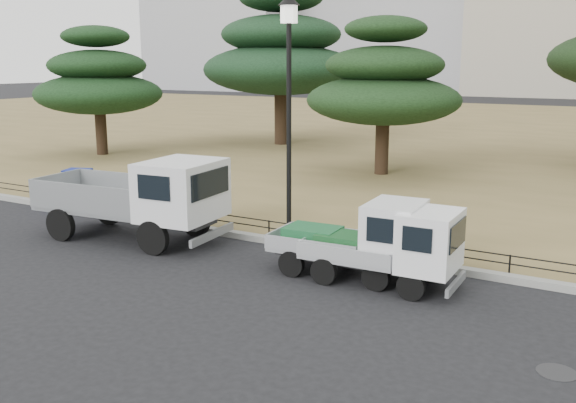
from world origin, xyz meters
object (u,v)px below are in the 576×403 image
Objects in this scene: truck_kei_front at (358,239)px; street_lamp at (289,77)px; truck_large at (139,195)px; truck_kei_rear at (392,247)px; tarp_pile at (76,188)px.

street_lamp is at bearing 145.64° from truck_kei_front.
truck_large is 0.86× the size of street_lamp.
truck_large reaches higher than truck_kei_rear.
truck_large is at bearing -23.71° from tarp_pile.
street_lamp is (-2.62, 1.59, 3.32)m from truck_kei_front.
truck_large is 1.54× the size of truck_kei_front.
truck_kei_rear is at bearing -4.98° from truck_large.
truck_kei_rear is at bearing -13.54° from truck_kei_front.
tarp_pile is at bearing 177.83° from street_lamp.
truck_kei_front is 1.03× the size of truck_kei_rear.
street_lamp reaches higher than truck_kei_rear.
truck_kei_rear is 5.11m from street_lamp.
truck_large is 5.10m from tarp_pile.
street_lamp is at bearing 151.87° from truck_kei_rear.
truck_kei_rear is at bearing -10.09° from tarp_pile.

